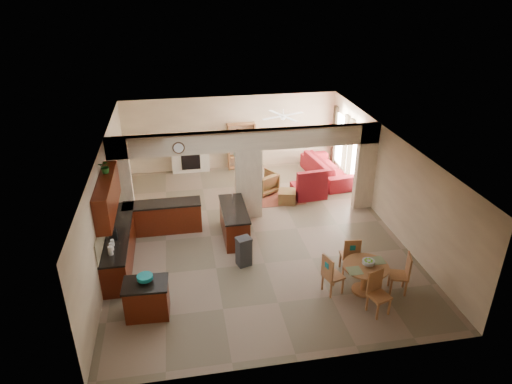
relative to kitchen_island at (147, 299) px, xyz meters
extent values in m
plane|color=#816D59|center=(2.93, 3.07, -0.43)|extent=(10.00, 10.00, 0.00)
plane|color=white|center=(2.93, 3.07, 2.37)|extent=(10.00, 10.00, 0.00)
plane|color=beige|center=(2.93, 8.07, 0.97)|extent=(8.00, 0.00, 8.00)
plane|color=beige|center=(2.93, -1.93, 0.97)|extent=(8.00, 0.00, 8.00)
plane|color=beige|center=(-1.07, 3.07, 0.97)|extent=(0.00, 10.00, 10.00)
plane|color=beige|center=(6.93, 3.07, 0.97)|extent=(0.00, 10.00, 10.00)
cube|color=beige|center=(-0.77, 4.07, 0.97)|extent=(0.60, 0.25, 2.80)
cube|color=beige|center=(2.93, 4.07, 0.67)|extent=(0.80, 0.25, 2.20)
cube|color=beige|center=(6.63, 4.07, 0.97)|extent=(0.60, 0.25, 2.80)
cube|color=beige|center=(2.93, 4.07, 2.07)|extent=(8.00, 0.25, 0.60)
cube|color=#401707|center=(-0.77, 2.27, 0.00)|extent=(0.60, 3.20, 0.86)
cube|color=black|center=(-0.77, 2.27, 0.46)|extent=(0.62, 3.22, 0.05)
cube|color=tan|center=(-1.05, 2.27, 0.77)|extent=(0.02, 3.20, 0.55)
cube|color=#401707|center=(0.33, 3.64, 0.00)|extent=(2.20, 0.60, 0.86)
cube|color=black|center=(0.33, 3.64, 0.46)|extent=(2.22, 0.62, 0.05)
cube|color=#401707|center=(-0.89, 2.27, 1.49)|extent=(0.35, 2.40, 0.90)
cube|color=#401707|center=(2.33, 2.97, 0.00)|extent=(0.65, 1.80, 0.86)
cube|color=black|center=(2.33, 2.97, 0.46)|extent=(0.70, 1.85, 0.05)
cube|color=silver|center=(2.33, 2.12, -0.01)|extent=(0.58, 0.04, 0.70)
cylinder|color=#4B2D19|center=(0.93, 3.92, 2.02)|extent=(0.34, 0.03, 0.34)
cube|color=brown|center=(4.13, 5.17, -0.42)|extent=(1.60, 1.30, 0.01)
cube|color=silver|center=(1.33, 7.91, 0.12)|extent=(1.40, 0.28, 1.10)
cube|color=black|center=(1.33, 7.77, 0.07)|extent=(0.70, 0.04, 0.70)
cube|color=silver|center=(1.33, 7.89, 0.72)|extent=(1.60, 0.35, 0.10)
cube|color=#A36838|center=(3.28, 7.89, 0.47)|extent=(1.00, 0.32, 1.80)
cube|color=white|center=(6.90, 5.37, 0.77)|extent=(0.02, 0.90, 1.90)
cube|color=white|center=(6.90, 7.07, 0.77)|extent=(0.02, 0.90, 1.90)
cube|color=white|center=(6.90, 6.22, 0.62)|extent=(0.02, 0.70, 2.10)
cube|color=#3F1B19|center=(6.86, 4.77, 0.77)|extent=(0.10, 0.28, 2.30)
cube|color=#3F1B19|center=(6.86, 5.97, 0.77)|extent=(0.10, 0.28, 2.30)
cube|color=#3F1B19|center=(6.86, 6.47, 0.77)|extent=(0.10, 0.28, 2.30)
cube|color=#3F1B19|center=(6.86, 7.67, 0.77)|extent=(0.10, 0.28, 2.30)
cylinder|color=white|center=(4.43, 6.07, 2.13)|extent=(1.00, 1.00, 0.10)
cube|color=#401707|center=(0.00, 0.00, -0.03)|extent=(0.95, 0.69, 0.79)
cube|color=black|center=(0.00, 0.00, 0.39)|extent=(1.00, 0.74, 0.05)
cylinder|color=teal|center=(0.01, 0.05, 0.50)|extent=(0.34, 0.34, 0.16)
cube|color=#2E2E30|center=(2.39, 1.51, -0.06)|extent=(0.42, 0.39, 0.74)
cylinder|color=#A36838|center=(5.03, -0.07, 0.29)|extent=(1.07, 1.07, 0.04)
cylinder|color=#A36838|center=(5.03, -0.07, -0.06)|extent=(0.16, 0.16, 0.69)
cylinder|color=#A36838|center=(5.03, -0.07, -0.40)|extent=(0.55, 0.55, 0.06)
cylinder|color=#68B927|center=(5.08, -0.07, 0.38)|extent=(0.29, 0.29, 0.15)
imported|color=maroon|center=(6.23, 6.41, -0.03)|extent=(2.80, 1.37, 0.79)
cube|color=maroon|center=(5.15, 5.09, -0.22)|extent=(1.13, 0.96, 0.42)
imported|color=maroon|center=(3.71, 5.65, -0.06)|extent=(1.06, 1.07, 0.72)
cube|color=maroon|center=(4.32, 4.78, -0.22)|extent=(0.69, 0.69, 0.41)
imported|color=#1C5516|center=(-0.89, 2.65, 2.12)|extent=(0.35, 0.31, 0.35)
cube|color=#A36838|center=(4.96, 0.78, 0.02)|extent=(0.46, 0.46, 0.05)
cube|color=#A36838|center=(5.15, 0.93, -0.21)|extent=(0.04, 0.04, 0.44)
cube|color=#A36838|center=(4.81, 0.97, -0.21)|extent=(0.04, 0.04, 0.44)
cube|color=#A36838|center=(5.12, 0.60, -0.21)|extent=(0.04, 0.04, 0.44)
cube|color=#A36838|center=(4.78, 0.63, -0.21)|extent=(0.04, 0.04, 0.44)
cube|color=#A36838|center=(4.94, 0.59, 0.32)|extent=(0.42, 0.08, 0.55)
cube|color=teal|center=(4.94, 0.57, 0.39)|extent=(0.14, 0.02, 0.14)
cube|color=#A36838|center=(5.82, -0.21, 0.02)|extent=(0.53, 0.53, 0.05)
cube|color=#A36838|center=(5.71, 0.01, -0.21)|extent=(0.04, 0.04, 0.44)
cube|color=#A36838|center=(5.60, -0.32, -0.21)|extent=(0.04, 0.04, 0.44)
cube|color=#A36838|center=(6.03, -0.10, -0.21)|extent=(0.04, 0.04, 0.44)
cube|color=#A36838|center=(5.93, -0.42, -0.21)|extent=(0.04, 0.04, 0.44)
cube|color=#A36838|center=(6.00, -0.27, 0.32)|extent=(0.17, 0.41, 0.55)
cube|color=teal|center=(6.02, -0.27, 0.39)|extent=(0.05, 0.14, 0.14)
cube|color=#A36838|center=(5.05, -0.85, 0.02)|extent=(0.53, 0.53, 0.05)
cube|color=#A36838|center=(4.94, -1.06, -0.21)|extent=(0.04, 0.04, 0.44)
cube|color=#A36838|center=(5.27, -0.96, -0.21)|extent=(0.04, 0.04, 0.44)
cube|color=#A36838|center=(4.84, -0.74, -0.21)|extent=(0.04, 0.04, 0.44)
cube|color=#A36838|center=(5.16, -0.63, -0.21)|extent=(0.04, 0.04, 0.44)
cube|color=#A36838|center=(4.99, -0.67, 0.32)|extent=(0.41, 0.17, 0.55)
cube|color=teal|center=(4.99, -0.64, 0.39)|extent=(0.14, 0.05, 0.14)
cube|color=#A36838|center=(4.29, 0.04, 0.02)|extent=(0.53, 0.53, 0.05)
cube|color=#A36838|center=(4.50, -0.07, -0.21)|extent=(0.04, 0.04, 0.44)
cube|color=#A36838|center=(4.40, 0.25, -0.21)|extent=(0.04, 0.04, 0.44)
cube|color=#A36838|center=(4.18, -0.17, -0.21)|extent=(0.04, 0.04, 0.44)
cube|color=#A36838|center=(4.08, 0.15, -0.21)|extent=(0.04, 0.04, 0.44)
cube|color=#A36838|center=(4.11, -0.02, 0.32)|extent=(0.17, 0.41, 0.55)
cube|color=teal|center=(4.09, -0.02, 0.39)|extent=(0.05, 0.14, 0.14)
camera|label=1|loc=(0.97, -8.27, 6.51)|focal=32.00mm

